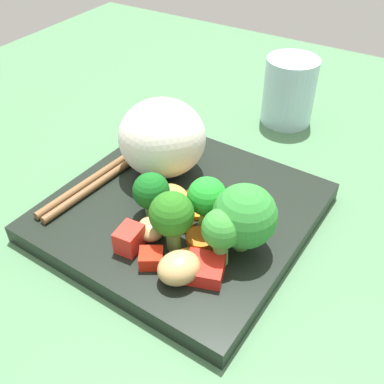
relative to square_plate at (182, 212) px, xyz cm
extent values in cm
cube|color=#447249|center=(0.00, 0.00, -1.99)|extent=(110.00, 110.00, 2.00)
cube|color=black|center=(0.00, 0.00, 0.00)|extent=(26.03, 26.03, 1.99)
ellipsoid|color=white|center=(3.98, 4.92, 5.35)|extent=(12.45, 12.67, 8.71)
cylinder|color=#659048|center=(-5.45, -2.62, 2.15)|extent=(2.16, 2.21, 2.53)
sphere|color=#256A1A|center=(-5.19, -2.33, 4.74)|extent=(4.15, 4.15, 4.15)
cylinder|color=#5A973E|center=(-2.93, 1.55, 1.92)|extent=(2.22, 2.21, 1.98)
sphere|color=#145E1C|center=(-2.74, 1.70, 4.01)|extent=(3.68, 3.68, 3.68)
cylinder|color=#71A943|center=(-1.68, -3.87, 2.23)|extent=(1.47, 1.79, 2.64)
sphere|color=green|center=(-1.62, -3.91, 4.94)|extent=(3.73, 3.73, 3.73)
cylinder|color=#55903C|center=(-2.01, -7.96, 1.99)|extent=(2.01, 2.22, 2.20)
sphere|color=#2E8632|center=(-2.13, -8.05, 4.84)|extent=(5.90, 5.90, 5.90)
cylinder|color=#5A9843|center=(-4.76, -7.17, 2.26)|extent=(2.24, 2.20, 2.74)
sphere|color=green|center=(-4.51, -7.04, 4.72)|extent=(3.61, 3.61, 3.61)
cylinder|color=orange|center=(-2.57, -1.65, 1.26)|extent=(2.86, 2.86, 0.54)
cylinder|color=orange|center=(-6.34, -4.84, 1.27)|extent=(2.73, 2.73, 0.55)
cylinder|color=#FC9735|center=(1.49, -0.69, 1.27)|extent=(3.15, 3.15, 0.54)
cylinder|color=orange|center=(-0.45, -1.84, 1.25)|extent=(3.47, 3.47, 0.52)
cylinder|color=orange|center=(-3.63, -4.46, 1.39)|extent=(3.44, 3.44, 0.79)
cube|color=red|center=(-7.69, 0.77, 2.15)|extent=(2.75, 2.26, 2.31)
cube|color=red|center=(-6.86, -6.79, 1.72)|extent=(4.06, 4.11, 1.45)
cube|color=red|center=(-8.26, -2.06, 1.68)|extent=(2.78, 2.83, 1.36)
cube|color=red|center=(1.30, -3.66, 1.81)|extent=(2.81, 2.84, 1.64)
ellipsoid|color=tan|center=(-8.41, -5.13, 2.35)|extent=(4.99, 4.79, 2.70)
ellipsoid|color=tan|center=(-5.40, 0.26, 1.90)|extent=(4.02, 3.98, 1.82)
ellipsoid|color=#BF9242|center=(-0.88, 0.61, 2.27)|extent=(3.42, 3.98, 2.55)
cylinder|color=brown|center=(1.11, 10.11, 1.41)|extent=(21.34, 2.82, 0.83)
cylinder|color=brown|center=(1.01, 9.05, 1.41)|extent=(21.34, 2.82, 0.83)
cylinder|color=silver|center=(25.09, -1.44, 3.55)|extent=(7.01, 7.01, 9.09)
camera|label=1|loc=(-29.92, -19.56, 31.80)|focal=42.44mm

